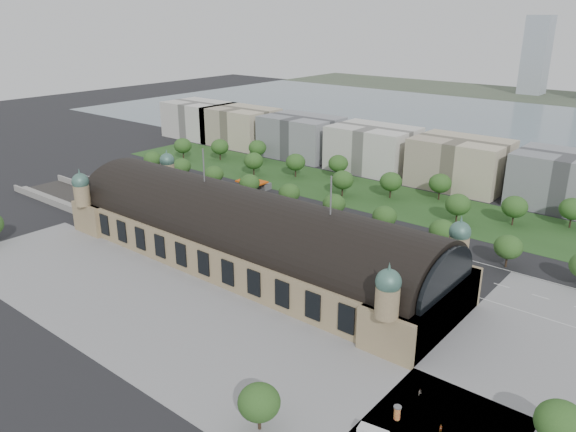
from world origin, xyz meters
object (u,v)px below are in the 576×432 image
Objects in this scene: bus_west at (257,222)px; traffic_car_1 at (186,187)px; parked_car_2 at (177,207)px; traffic_car_2 at (185,192)px; pedestrian_1 at (441,429)px; parked_car_0 at (169,200)px; bus_east at (393,258)px; petrol_station at (258,184)px; traffic_car_0 at (110,180)px; parked_car_1 at (157,198)px; traffic_car_3 at (262,206)px; parked_car_5 at (234,226)px; traffic_car_5 at (371,244)px; advertising_column at (397,413)px; parked_car_6 at (248,225)px; traffic_car_6 at (436,279)px; pedestrian_2 at (420,392)px; parked_car_3 at (207,215)px; bus_mid at (307,238)px; traffic_car_4 at (348,242)px; parked_car_4 at (223,222)px.

traffic_car_1 is at bearing 73.36° from bus_west.
traffic_car_1 is 0.81× the size of parked_car_2.
traffic_car_2 is 2.55× the size of pedestrian_1.
parked_car_0 is 0.44× the size of bus_east.
traffic_car_0 is at bearing -151.25° from petrol_station.
bus_east is (120.00, 8.40, 0.74)m from parked_car_1.
traffic_car_3 is 26.17m from parked_car_5.
traffic_car_5 is 0.37× the size of bus_west.
petrol_station reaches higher than traffic_car_5.
advertising_column reaches higher than parked_car_0.
parked_car_1 reaches higher than parked_car_6.
bus_west is 128.70m from pedestrian_1.
pedestrian_2 reaches higher than traffic_car_6.
parked_car_3 is (8.40, -42.20, -2.30)m from petrol_station.
advertising_column is at bearing 58.32° from traffic_car_2.
traffic_car_3 reaches higher than parked_car_5.
bus_mid is (83.14, -11.49, 1.03)m from traffic_car_2.
bus_west reaches higher than parked_car_3.
advertising_column is at bearing 48.37° from parked_car_1.
petrol_station is 35.66m from traffic_car_2.
traffic_car_5 is 0.79× the size of parked_car_0.
petrol_station reaches higher than parked_car_2.
parked_car_0 is at bearing 91.25° from bus_west.
parked_car_2 is (-81.37, -14.20, 0.03)m from traffic_car_4.
petrol_station is at bearing 72.72° from bus_east.
traffic_car_6 reaches higher than traffic_car_0.
parked_car_6 is 117.29m from pedestrian_2.
bus_west is (-47.75, -11.21, 0.83)m from traffic_car_5.
pedestrian_1 is (135.36, -59.95, 0.34)m from parked_car_3.
traffic_car_5 is at bearing 28.84° from pedestrian_2.
advertising_column is (134.71, -104.31, -1.24)m from petrol_station.
bus_west reaches higher than traffic_car_3.
parked_car_0 is at bearing -119.60° from parked_car_5.
traffic_car_6 is at bearing 80.05° from traffic_car_2.
parked_car_5 is at bearing 113.26° from traffic_car_5.
bus_west reaches higher than parked_car_2.
traffic_car_3 is 54.02m from traffic_car_4.
parked_car_4 is at bearing 83.46° from traffic_car_0.
traffic_car_2 is 47.22m from parked_car_4.
parked_car_3 is 24.98m from bus_west.
bus_east reaches higher than traffic_car_6.
traffic_car_1 is at bearing -167.01° from parked_car_2.
traffic_car_0 is 50.12m from parked_car_0.
traffic_car_3 is 25.70m from parked_car_3.
traffic_car_2 is at bearing -151.27° from parked_car_4.
traffic_car_3 is 0.98× the size of parked_car_5.
bus_mid is at bearing 76.57° from traffic_car_2.
parked_car_6 is at bearing 113.20° from parked_car_5.
parked_car_6 is at bearing -87.35° from traffic_car_6.
bus_mid is at bearing 59.16° from parked_car_4.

